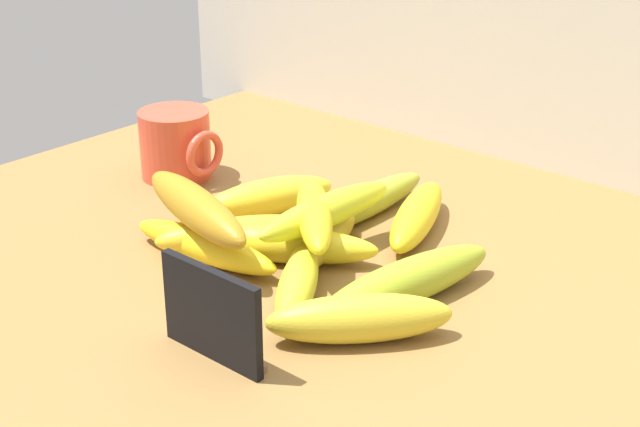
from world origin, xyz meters
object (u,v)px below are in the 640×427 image
chalkboard_sign (212,317)px  banana_6 (283,244)px  banana_8 (367,202)px  banana_11 (326,211)px  banana_9 (359,318)px  banana_12 (196,208)px  coffee_mug (177,144)px  banana_2 (205,246)px  banana_5 (244,234)px  banana_0 (297,285)px  banana_3 (408,281)px  banana_7 (322,243)px  banana_4 (269,197)px  banana_1 (417,216)px  banana_10 (312,215)px

chalkboard_sign → banana_6: size_ratio=0.57×
banana_8 → banana_11: banana_11 is taller
banana_9 → banana_12: (-22.92, 2.08, 3.24)cm
banana_12 → coffee_mug: bearing=143.8°
coffee_mug → chalkboard_sign: bearing=-37.3°
banana_2 → banana_5: (1.30, 4.25, 0.24)cm
coffee_mug → banana_0: 35.73cm
coffee_mug → banana_3: 41.16cm
chalkboard_sign → banana_9: 12.77cm
banana_5 → banana_7: size_ratio=1.21×
banana_4 → banana_9: bearing=-30.5°
banana_11 → banana_8: bearing=105.9°
banana_0 → banana_8: 21.25cm
banana_1 → banana_2: (-12.22, -19.68, -0.33)cm
chalkboard_sign → banana_0: size_ratio=0.73×
banana_3 → banana_10: bearing=177.0°
banana_10 → banana_5: bearing=-155.7°
banana_5 → banana_4: bearing=117.5°
banana_7 → banana_11: 3.44cm
banana_2 → banana_10: 11.41cm
chalkboard_sign → banana_5: bearing=128.0°
banana_3 → banana_9: size_ratio=1.26×
banana_0 → banana_11: (-4.38, 9.25, 3.27)cm
banana_1 → banana_3: (8.30, -13.03, 0.12)cm
banana_10 → banana_7: bearing=72.2°
banana_12 → banana_0: bearing=-2.2°
banana_1 → banana_6: bearing=-113.1°
banana_10 → chalkboard_sign: bearing=-73.2°
banana_6 → banana_10: (2.04, 2.10, 3.15)cm
coffee_mug → banana_12: size_ratio=0.50×
banana_6 → banana_7: 4.02cm
banana_2 → banana_11: 12.85cm
banana_0 → banana_4: bearing=141.0°
coffee_mug → banana_4: bearing=-3.9°
banana_7 → banana_9: (12.99, -10.10, 0.51)cm
chalkboard_sign → banana_4: (-16.99, 24.58, -1.71)cm
banana_10 → banana_12: 11.81cm
banana_10 → banana_12: size_ratio=0.85×
banana_0 → banana_6: bearing=141.6°
banana_3 → banana_6: (-14.48, -1.44, -0.23)cm
banana_3 → banana_6: banana_3 is taller
banana_4 → banana_6: (9.16, -7.55, -0.24)cm
banana_1 → banana_4: size_ratio=1.13×
banana_3 → banana_4: 24.42cm
coffee_mug → banana_4: (16.82, -1.15, -2.04)cm
banana_3 → banana_5: bearing=-172.9°
banana_1 → banana_6: (-6.18, -14.47, -0.11)cm
banana_8 → banana_12: 20.87cm
banana_3 → banana_4: same height
banana_3 → banana_12: 23.11cm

